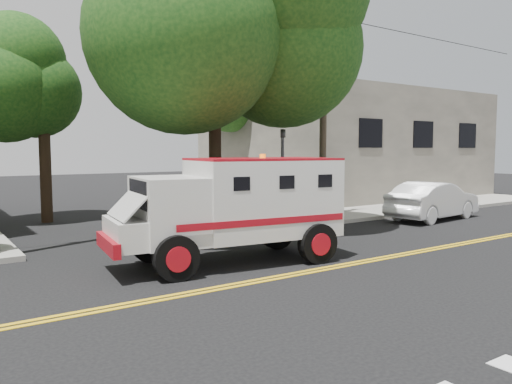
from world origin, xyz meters
TOP-DOWN VIEW (x-y plane):
  - ground at (0.00, 0.00)m, footprint 100.00×100.00m
  - sidewalk_ne at (13.50, 13.50)m, footprint 17.00×17.00m
  - building_right at (15.00, 14.00)m, footprint 14.00×12.00m
  - utility_pole_right at (6.30, 6.20)m, footprint 0.28×0.28m
  - tree_main at (1.94, 6.21)m, footprint 6.08×5.70m
  - tree_left at (-2.68, 11.79)m, footprint 4.48×4.20m
  - tree_right at (8.84, 15.77)m, footprint 4.80×4.50m
  - traffic_signal at (3.80, 5.60)m, footprint 0.15×0.18m
  - armored_truck at (-0.59, 1.82)m, footprint 6.06×2.96m
  - parked_sedan at (10.21, 3.80)m, footprint 4.85×2.13m
  - pedestrian_a at (8.31, 7.96)m, footprint 0.77×0.58m
  - pedestrian_b at (6.14, 8.38)m, footprint 1.07×1.00m

SIDE VIEW (x-z plane):
  - ground at x=0.00m, z-range 0.00..0.00m
  - sidewalk_ne at x=13.50m, z-range 0.00..0.15m
  - parked_sedan at x=10.21m, z-range 0.00..1.55m
  - pedestrian_b at x=6.14m, z-range 0.15..1.91m
  - pedestrian_a at x=8.31m, z-range 0.15..2.05m
  - armored_truck at x=-0.59m, z-range 0.18..2.84m
  - traffic_signal at x=3.80m, z-range 0.43..4.03m
  - building_right at x=15.00m, z-range 0.15..6.15m
  - utility_pole_right at x=6.30m, z-range 0.00..9.00m
  - tree_left at x=-2.68m, z-range 1.88..9.58m
  - tree_right at x=8.84m, z-range 1.99..10.19m
  - tree_main at x=1.94m, z-range 2.27..12.12m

